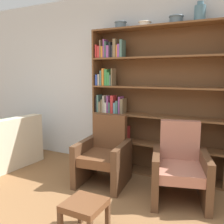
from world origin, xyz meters
name	(u,v)px	position (x,y,z in m)	size (l,w,h in m)	color
wall_back	(147,82)	(0.00, 2.47, 1.38)	(12.00, 0.06, 2.75)	silver
bookshelf	(143,104)	(0.00, 2.30, 1.05)	(1.98, 0.30, 2.16)	brown
bowl_slate	(121,25)	(-0.37, 2.28, 2.22)	(0.18, 0.18, 0.10)	slate
bowl_brass	(145,24)	(0.01, 2.28, 2.20)	(0.19, 0.19, 0.07)	silver
bowl_stoneware	(176,19)	(0.45, 2.28, 2.22)	(0.20, 0.20, 0.11)	slate
vase_tall	(200,13)	(0.75, 2.28, 2.27)	(0.14, 0.14, 0.25)	slate
armchair_leather	(104,155)	(-0.33, 1.69, 0.39)	(0.71, 0.75, 0.92)	brown
armchair_cushioned	(180,168)	(0.70, 1.69, 0.39)	(0.80, 0.83, 0.92)	brown
footstool	(84,208)	(0.08, 0.57, 0.28)	(0.35, 0.35, 0.34)	brown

